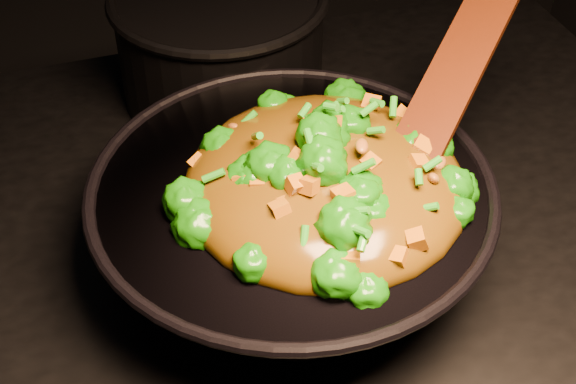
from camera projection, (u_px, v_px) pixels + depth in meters
name	position (u px, v px, depth m)	size (l,w,h in m)	color
wok	(291.00, 227.00, 0.75)	(0.36, 0.36, 0.10)	black
stir_fry	(326.00, 152.00, 0.68)	(0.25, 0.25, 0.09)	#1B7C08
spatula	(441.00, 100.00, 0.72)	(0.31, 0.05, 0.01)	#341304
back_pot	(221.00, 45.00, 0.95)	(0.24, 0.24, 0.14)	black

